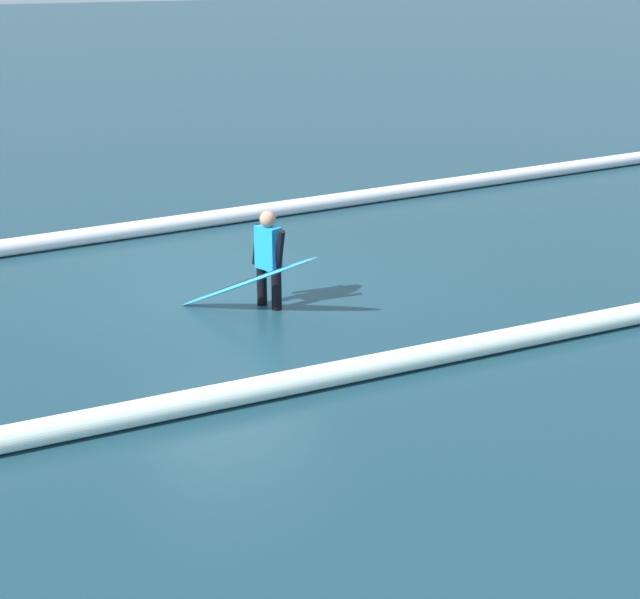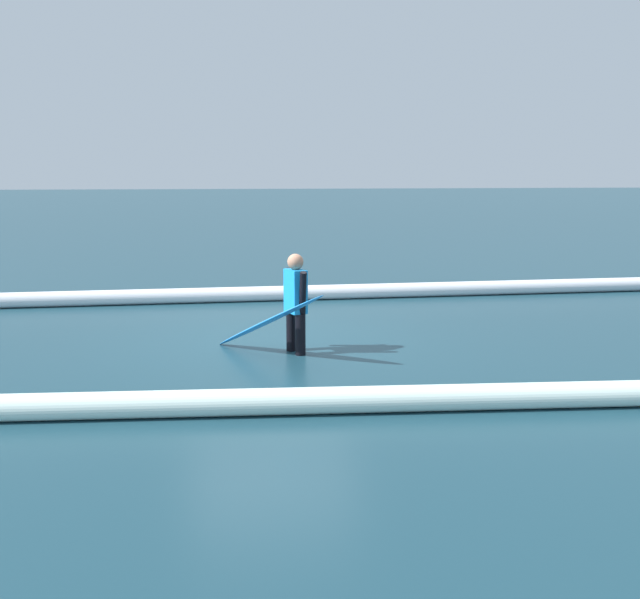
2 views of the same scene
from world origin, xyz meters
The scene contains 5 objects.
ground_plane centered at (0.00, 0.00, 0.00)m, with size 197.35×197.35×0.00m, color #193B48.
surfer centered at (-0.27, 0.92, 0.75)m, with size 0.30×0.64×1.37m.
surfboard centered at (0.12, 1.07, 0.48)m, with size 1.46×1.75×0.99m.
wave_crest_foreground centered at (-2.86, -3.26, 0.14)m, with size 0.28×0.28×22.81m, color white.
wave_crest_midground centered at (-0.23, 3.52, 0.14)m, with size 0.28×0.28×19.51m, color white.
Camera 2 is at (0.86, 10.66, 2.45)m, focal length 41.20 mm.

